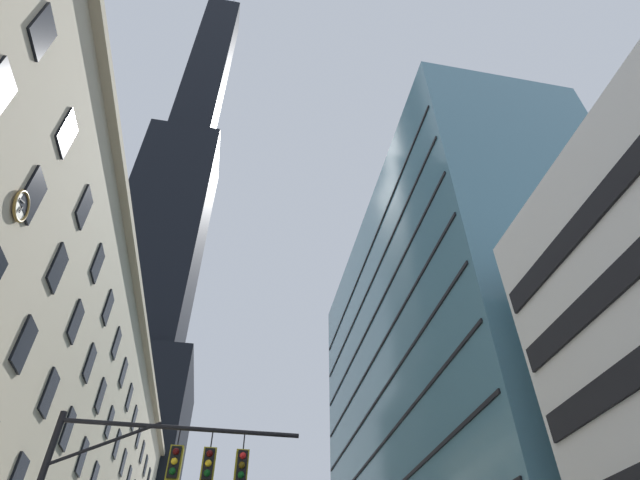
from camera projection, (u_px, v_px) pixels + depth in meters
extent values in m
cube|color=#BCAF93|center=(22.00, 472.00, 38.98)|extent=(12.29, 74.96, 27.20)
cube|color=tan|center=(145.00, 334.00, 48.36)|extent=(0.70, 74.96, 0.60)
cube|color=black|center=(24.00, 344.00, 21.68)|extent=(0.14, 1.40, 2.20)
cube|color=black|center=(49.00, 393.00, 25.38)|extent=(0.14, 1.40, 2.20)
cube|color=black|center=(68.00, 429.00, 29.08)|extent=(0.14, 1.40, 2.20)
cube|color=black|center=(82.00, 457.00, 32.78)|extent=(0.14, 1.40, 2.20)
cube|color=black|center=(94.00, 479.00, 36.48)|extent=(0.14, 1.40, 2.20)
cube|color=black|center=(33.00, 195.00, 20.75)|extent=(0.14, 1.40, 2.20)
cube|color=black|center=(57.00, 268.00, 24.45)|extent=(0.14, 1.40, 2.20)
cube|color=black|center=(76.00, 322.00, 28.15)|extent=(0.14, 1.40, 2.20)
cube|color=black|center=(90.00, 363.00, 31.85)|extent=(0.14, 1.40, 2.20)
cube|color=black|center=(101.00, 396.00, 35.55)|extent=(0.14, 1.40, 2.20)
cube|color=black|center=(110.00, 422.00, 39.24)|extent=(0.14, 1.40, 2.20)
cube|color=black|center=(117.00, 444.00, 42.94)|extent=(0.14, 1.40, 2.20)
cube|color=black|center=(123.00, 463.00, 46.64)|extent=(0.14, 1.40, 2.20)
cube|color=black|center=(129.00, 478.00, 50.34)|extent=(0.14, 1.40, 2.20)
cube|color=black|center=(42.00, 32.00, 19.82)|extent=(0.14, 1.40, 2.20)
cube|color=black|center=(67.00, 133.00, 23.52)|extent=(0.14, 1.40, 2.20)
cube|color=black|center=(84.00, 207.00, 27.22)|extent=(0.14, 1.40, 2.20)
cube|color=black|center=(97.00, 263.00, 30.91)|extent=(0.14, 1.40, 2.20)
cube|color=black|center=(108.00, 308.00, 34.61)|extent=(0.14, 1.40, 2.20)
cube|color=black|center=(116.00, 343.00, 38.31)|extent=(0.14, 1.40, 2.20)
cube|color=black|center=(123.00, 373.00, 42.01)|extent=(0.14, 1.40, 2.20)
cube|color=black|center=(129.00, 397.00, 45.71)|extent=(0.14, 1.40, 2.20)
cube|color=black|center=(134.00, 418.00, 49.41)|extent=(0.14, 1.40, 2.20)
cube|color=black|center=(139.00, 436.00, 53.10)|extent=(0.14, 1.40, 2.20)
cube|color=black|center=(142.00, 452.00, 56.80)|extent=(0.14, 1.40, 2.20)
cube|color=black|center=(145.00, 466.00, 60.50)|extent=(0.14, 1.40, 2.20)
cube|color=black|center=(148.00, 478.00, 64.20)|extent=(0.14, 1.40, 2.20)
torus|color=olive|center=(21.00, 206.00, 19.72)|extent=(0.12, 1.33, 1.33)
cylinder|color=silver|center=(20.00, 206.00, 19.71)|extent=(0.05, 1.15, 1.15)
cube|color=black|center=(21.00, 209.00, 19.64)|extent=(0.03, 0.13, 0.35)
cube|color=black|center=(22.00, 201.00, 19.62)|extent=(0.03, 0.49, 0.27)
cube|color=black|center=(162.00, 240.00, 115.92)|extent=(17.76, 17.76, 65.60)
cube|color=black|center=(209.00, 71.00, 164.52)|extent=(11.41, 11.41, 82.00)
cylinder|color=silver|center=(222.00, 1.00, 198.59)|extent=(1.20, 1.20, 22.41)
cylinder|color=silver|center=(234.00, 3.00, 199.22)|extent=(1.20, 1.20, 22.41)
cube|color=black|center=(618.00, 279.00, 17.46)|extent=(0.16, 12.27, 1.10)
cube|color=black|center=(588.00, 217.00, 19.43)|extent=(0.16, 12.27, 1.10)
cube|color=teal|center=(452.00, 396.00, 46.16)|extent=(14.60, 41.32, 42.12)
cube|color=black|center=(380.00, 447.00, 41.81)|extent=(0.12, 40.32, 0.24)
cube|color=black|center=(376.00, 401.00, 44.45)|extent=(0.12, 40.32, 0.24)
cube|color=black|center=(373.00, 360.00, 47.08)|extent=(0.12, 40.32, 0.24)
cube|color=black|center=(370.00, 324.00, 49.72)|extent=(0.12, 40.32, 0.24)
cube|color=black|center=(368.00, 291.00, 52.35)|extent=(0.12, 40.32, 0.24)
cube|color=black|center=(366.00, 261.00, 54.98)|extent=(0.12, 40.32, 0.24)
cylinder|color=black|center=(184.00, 428.00, 15.73)|extent=(7.32, 0.14, 0.14)
cylinder|color=black|center=(106.00, 443.00, 15.03)|extent=(3.01, 0.10, 1.52)
cylinder|color=black|center=(179.00, 438.00, 15.52)|extent=(0.04, 0.04, 0.60)
cube|color=black|center=(174.00, 463.00, 15.02)|extent=(0.30, 0.30, 0.90)
cube|color=olive|center=(175.00, 465.00, 15.15)|extent=(0.40, 0.40, 1.04)
sphere|color=#450808|center=(176.00, 452.00, 15.09)|extent=(0.20, 0.20, 0.20)
sphere|color=yellow|center=(174.00, 461.00, 14.91)|extent=(0.20, 0.20, 0.20)
sphere|color=#083D10|center=(172.00, 471.00, 14.72)|extent=(0.20, 0.20, 0.20)
cylinder|color=black|center=(212.00, 440.00, 15.66)|extent=(0.04, 0.04, 0.60)
cube|color=black|center=(208.00, 465.00, 15.16)|extent=(0.30, 0.30, 0.90)
cube|color=olive|center=(208.00, 467.00, 15.29)|extent=(0.40, 0.40, 1.04)
sphere|color=#450808|center=(210.00, 454.00, 15.23)|extent=(0.20, 0.20, 0.20)
sphere|color=yellow|center=(208.00, 463.00, 15.05)|extent=(0.20, 0.20, 0.20)
sphere|color=#083D10|center=(207.00, 473.00, 14.86)|extent=(0.20, 0.20, 0.20)
cylinder|color=black|center=(244.00, 442.00, 15.80)|extent=(0.04, 0.04, 0.60)
cube|color=black|center=(242.00, 467.00, 15.30)|extent=(0.30, 0.30, 0.90)
cube|color=olive|center=(241.00, 469.00, 15.43)|extent=(0.40, 0.40, 1.04)
sphere|color=red|center=(243.00, 456.00, 15.37)|extent=(0.20, 0.20, 0.20)
sphere|color=#4B3A08|center=(242.00, 465.00, 15.19)|extent=(0.20, 0.20, 0.20)
sphere|color=#083D10|center=(241.00, 475.00, 15.00)|extent=(0.20, 0.20, 0.20)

